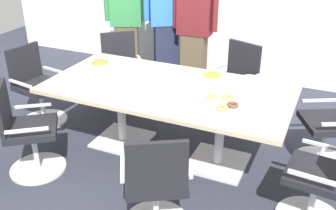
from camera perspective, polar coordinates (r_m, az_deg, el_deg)
ground_plane at (r=4.20m, az=-0.00°, el=-6.80°), size 10.00×10.00×0.01m
conference_table at (r=3.89m, az=-0.00°, el=0.99°), size 2.40×1.20×0.75m
office_chair_0 at (r=4.14m, az=22.75°, el=-3.00°), size 0.73×0.73×0.91m
office_chair_1 at (r=4.80m, az=9.64°, el=2.77°), size 0.69×0.69×0.91m
office_chair_2 at (r=5.14m, az=-6.79°, el=4.59°), size 0.76×0.76×0.91m
office_chair_3 at (r=4.88m, az=-18.49°, el=2.18°), size 0.62×0.62×0.91m
office_chair_4 at (r=3.94m, az=-19.87°, el=-4.02°), size 0.75×0.75×0.91m
office_chair_5 at (r=3.04m, az=-1.75°, el=-11.98°), size 0.74×0.74×0.91m
office_chair_6 at (r=3.33m, az=21.65°, el=-10.30°), size 0.59×0.59×0.91m
person_standing_0 at (r=5.79m, az=-6.09°, el=12.18°), size 0.59×0.38×1.71m
person_standing_1 at (r=5.47m, az=-0.30°, el=12.61°), size 0.55×0.43×1.89m
person_standing_2 at (r=5.28m, az=3.89°, el=11.03°), size 0.61×0.24×1.74m
snack_bowl_pretzels at (r=4.34m, az=-9.79°, el=5.79°), size 0.21×0.21×0.10m
snack_bowl_chips_orange at (r=3.96m, az=6.44°, el=4.02°), size 0.21×0.21×0.10m
donut_platter at (r=3.50m, az=7.58°, el=0.32°), size 0.34×0.34×0.04m
plate_stack at (r=4.00m, az=11.87°, el=3.46°), size 0.20×0.20×0.05m
napkin_pile at (r=3.79m, az=-3.84°, el=2.85°), size 0.16×0.16×0.07m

